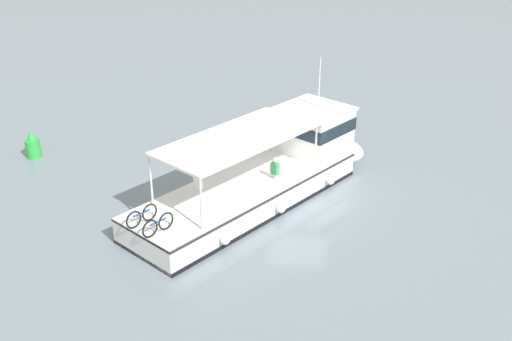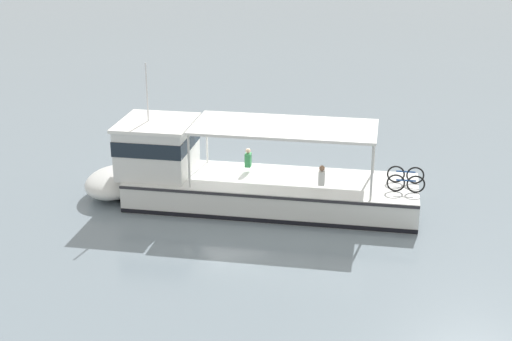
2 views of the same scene
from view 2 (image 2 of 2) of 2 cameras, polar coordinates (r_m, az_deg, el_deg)
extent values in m
plane|color=gray|center=(29.75, -1.93, -1.50)|extent=(400.00, 400.00, 0.00)
cube|color=white|center=(28.02, 1.21, -1.70)|extent=(10.66, 8.86, 1.10)
ellipsoid|color=white|center=(29.55, -10.75, -0.88)|extent=(3.50, 3.67, 1.01)
cube|color=black|center=(28.19, 1.20, -2.55)|extent=(10.68, 8.89, 0.16)
cube|color=#2D2D33|center=(27.85, 1.22, -0.81)|extent=(10.70, 8.91, 0.10)
cube|color=white|center=(28.46, -7.55, 1.70)|extent=(3.69, 3.72, 1.90)
cube|color=#19232D|center=(28.36, -7.58, 2.33)|extent=(3.76, 3.80, 0.56)
cube|color=white|center=(28.16, -7.65, 3.64)|extent=(3.92, 3.95, 0.12)
cube|color=white|center=(27.08, 2.19, 3.33)|extent=(7.17, 6.28, 0.10)
cylinder|color=silver|center=(26.78, -5.15, 0.69)|extent=(0.08, 0.08, 2.00)
cylinder|color=silver|center=(29.27, -3.78, 2.46)|extent=(0.08, 0.08, 2.00)
cylinder|color=silver|center=(25.90, 8.87, -0.17)|extent=(0.08, 0.08, 2.00)
cylinder|color=silver|center=(28.47, 9.04, 1.73)|extent=(0.08, 0.08, 2.00)
cylinder|color=silver|center=(27.94, -8.35, 5.95)|extent=(0.06, 0.06, 2.20)
sphere|color=white|center=(30.32, -4.62, -0.12)|extent=(0.36, 0.36, 0.36)
sphere|color=white|center=(29.69, 1.56, -0.52)|extent=(0.36, 0.36, 0.36)
sphere|color=white|center=(29.42, 7.53, -0.89)|extent=(0.36, 0.36, 0.36)
torus|color=black|center=(26.99, 10.65, -0.94)|extent=(0.57, 0.43, 0.66)
torus|color=black|center=(27.02, 12.13, -1.03)|extent=(0.57, 0.43, 0.66)
cylinder|color=#1E478C|center=(26.96, 11.41, -0.75)|extent=(0.61, 0.45, 0.06)
torus|color=black|center=(27.84, 10.66, -0.28)|extent=(0.57, 0.43, 0.66)
torus|color=black|center=(27.86, 12.10, -0.37)|extent=(0.57, 0.43, 0.66)
cylinder|color=#1E478C|center=(27.80, 11.39, -0.09)|extent=(0.61, 0.45, 0.06)
cube|color=white|center=(26.75, 5.05, -0.56)|extent=(0.36, 0.39, 0.52)
sphere|color=#9E7051|center=(26.62, 5.07, 0.18)|extent=(0.20, 0.20, 0.20)
cube|color=#338C4C|center=(28.43, -0.61, 0.81)|extent=(0.36, 0.39, 0.52)
sphere|color=beige|center=(28.31, -0.61, 1.52)|extent=(0.20, 0.20, 0.20)
camera|label=1|loc=(42.12, 27.97, 19.46)|focal=41.83mm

